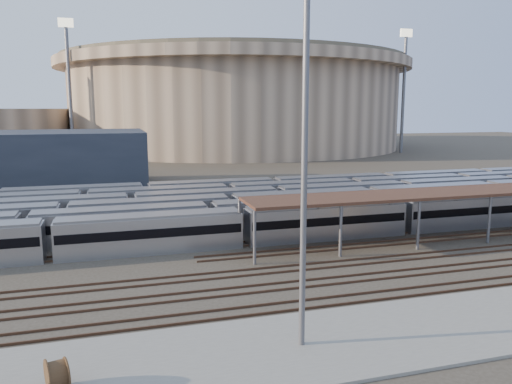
{
  "coord_description": "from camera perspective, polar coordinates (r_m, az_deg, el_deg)",
  "views": [
    {
      "loc": [
        -20.31,
        -40.8,
        14.06
      ],
      "look_at": [
        -4.7,
        12.0,
        4.82
      ],
      "focal_mm": 35.0,
      "sensor_mm": 36.0,
      "label": 1
    }
  ],
  "objects": [
    {
      "name": "floodlight_3",
      "position": [
        201.17,
        -13.79,
        11.14
      ],
      "size": [
        4.0,
        1.0,
        38.4
      ],
      "color": "slate",
      "rests_on": "ground"
    },
    {
      "name": "stadium",
      "position": [
        186.41,
        -2.44,
        10.27
      ],
      "size": [
        124.0,
        124.0,
        32.5
      ],
      "color": "tan",
      "rests_on": "ground"
    },
    {
      "name": "cable_reel_east",
      "position": [
        28.18,
        -21.79,
        -18.78
      ],
      "size": [
        1.33,
        1.82,
        1.63
      ],
      "primitive_type": "cylinder",
      "rotation": [
        0.0,
        1.57,
        0.29
      ],
      "color": "#4E381F",
      "rests_on": "apron"
    },
    {
      "name": "inspection_shed",
      "position": [
        62.29,
        26.58,
        0.14
      ],
      "size": [
        60.3,
        6.0,
        5.3
      ],
      "color": "slate",
      "rests_on": "ground"
    },
    {
      "name": "apron",
      "position": [
        33.09,
        13.37,
        -15.7
      ],
      "size": [
        50.0,
        9.0,
        0.2
      ],
      "primitive_type": "cube",
      "color": "gray",
      "rests_on": "ground"
    },
    {
      "name": "floodlight_0",
      "position": [
        151.25,
        -20.55,
        11.44
      ],
      "size": [
        4.0,
        1.0,
        38.4
      ],
      "color": "slate",
      "rests_on": "ground"
    },
    {
      "name": "subway_trains",
      "position": [
        62.68,
        -1.17,
        -1.75
      ],
      "size": [
        125.06,
        23.9,
        3.6
      ],
      "color": "#AFB0B4",
      "rests_on": "ground"
    },
    {
      "name": "service_building",
      "position": [
        97.34,
        -25.11,
        3.29
      ],
      "size": [
        42.0,
        20.0,
        10.0
      ],
      "primitive_type": "cube",
      "color": "#1E232D",
      "rests_on": "ground"
    },
    {
      "name": "yard_light_pole",
      "position": [
        28.12,
        5.54,
        3.09
      ],
      "size": [
        0.82,
        0.36,
        21.3
      ],
      "color": "slate",
      "rests_on": "apron"
    },
    {
      "name": "floodlight_2",
      "position": [
        167.4,
        16.53,
        11.4
      ],
      "size": [
        4.0,
        1.0,
        38.4
      ],
      "color": "slate",
      "rests_on": "ground"
    },
    {
      "name": "ground",
      "position": [
        47.7,
        9.64,
        -7.76
      ],
      "size": [
        420.0,
        420.0,
        0.0
      ],
      "primitive_type": "plane",
      "color": "#383026",
      "rests_on": "ground"
    },
    {
      "name": "empty_tracks",
      "position": [
        43.47,
        12.57,
        -9.46
      ],
      "size": [
        170.0,
        9.62,
        0.18
      ],
      "color": "#4C3323",
      "rests_on": "ground"
    }
  ]
}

